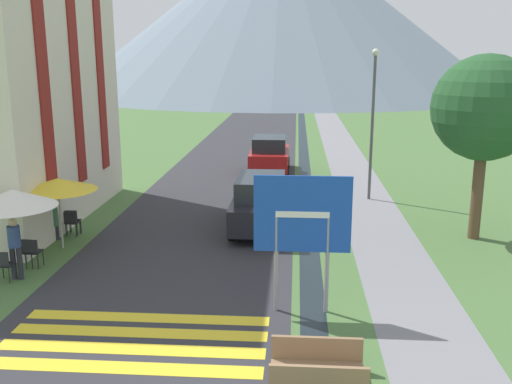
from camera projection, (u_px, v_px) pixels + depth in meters
ground_plane at (280, 175)px, 27.87m from camera, size 160.00×160.00×0.00m
road at (247, 144)px, 37.74m from camera, size 6.40×60.00×0.01m
footpath at (340, 145)px, 37.31m from camera, size 2.20×60.00×0.01m
drainage_channel at (303, 144)px, 37.48m from camera, size 0.60×60.00×0.00m
crosswalk_marking at (135, 340)px, 11.75m from camera, size 5.44×2.54×0.01m
mountain_distant at (282, 9)px, 85.98m from camera, size 65.31×65.31×25.03m
road_sign at (302, 224)px, 12.62m from camera, size 2.16×0.11×3.18m
footbridge at (318, 372)px, 10.16m from camera, size 1.70×1.10×0.65m
parked_car_near at (261, 202)px, 19.22m from camera, size 1.92×4.54×1.82m
parked_car_far at (270, 155)px, 28.32m from camera, size 1.97×3.94×1.82m
cafe_chair_near_right at (32, 250)px, 15.63m from camera, size 0.40×0.40×0.85m
cafe_chair_far_left at (72, 220)px, 18.55m from camera, size 0.40×0.40×0.85m
cafe_chair_nearest at (3, 263)px, 14.67m from camera, size 0.40×0.40×0.85m
cafe_chair_near_left at (27, 250)px, 15.66m from camera, size 0.40×0.40×0.85m
cafe_chair_far_right at (71, 221)px, 18.40m from camera, size 0.40×0.40×0.85m
cafe_umbrella_front_white at (13, 198)px, 14.49m from camera, size 2.20×2.20×2.42m
cafe_umbrella_middle_yellow at (58, 184)px, 16.93m from camera, size 2.29×2.29×2.18m
person_standing_terrace at (15, 244)px, 14.77m from camera, size 0.32×0.32×1.66m
person_seated_near at (22, 236)px, 16.26m from camera, size 0.32×0.32×1.26m
person_seated_far at (53, 219)px, 18.03m from camera, size 0.32×0.32×1.25m
streetlamp at (373, 114)px, 22.48m from camera, size 0.28×0.28×5.97m
tree_by_path at (485, 109)px, 17.38m from camera, size 3.26×3.26×5.80m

